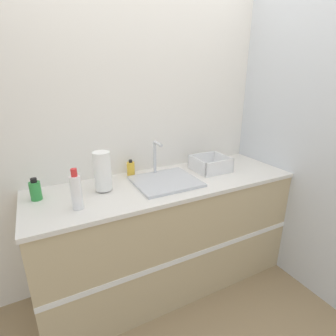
# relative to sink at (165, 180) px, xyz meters

# --- Properties ---
(ground_plane) EXTENTS (12.00, 12.00, 0.00)m
(ground_plane) POSITION_rel_sink_xyz_m (0.02, -0.32, -0.96)
(ground_plane) COLOR #937A56
(wall_back) EXTENTS (4.42, 0.06, 2.60)m
(wall_back) POSITION_rel_sink_xyz_m (0.02, 0.36, 0.34)
(wall_back) COLOR silver
(wall_back) RESTS_ON ground_plane
(wall_right) EXTENTS (0.06, 2.65, 2.60)m
(wall_right) POSITION_rel_sink_xyz_m (1.06, 0.01, 0.34)
(wall_right) COLOR silver
(wall_right) RESTS_ON ground_plane
(counter_cabinet) EXTENTS (2.04, 0.67, 0.94)m
(counter_cabinet) POSITION_rel_sink_xyz_m (0.02, 0.01, -0.49)
(counter_cabinet) COLOR tan
(counter_cabinet) RESTS_ON ground_plane
(sink) EXTENTS (0.47, 0.43, 0.29)m
(sink) POSITION_rel_sink_xyz_m (0.00, 0.00, 0.00)
(sink) COLOR silver
(sink) RESTS_ON counter_cabinet
(paper_towel_roll) EXTENTS (0.12, 0.12, 0.28)m
(paper_towel_roll) POSITION_rel_sink_xyz_m (-0.45, 0.06, 0.13)
(paper_towel_roll) COLOR #4C4C51
(paper_towel_roll) RESTS_ON counter_cabinet
(dish_rack) EXTENTS (0.28, 0.27, 0.12)m
(dish_rack) POSITION_rel_sink_xyz_m (0.46, 0.06, 0.02)
(dish_rack) COLOR white
(dish_rack) RESTS_ON counter_cabinet
(bottle_green) EXTENTS (0.07, 0.07, 0.15)m
(bottle_green) POSITION_rel_sink_xyz_m (-0.88, 0.12, 0.05)
(bottle_green) COLOR #2D8C3D
(bottle_green) RESTS_ON counter_cabinet
(bottle_white_spray) EXTENTS (0.07, 0.07, 0.26)m
(bottle_white_spray) POSITION_rel_sink_xyz_m (-0.66, -0.13, 0.10)
(bottle_white_spray) COLOR white
(bottle_white_spray) RESTS_ON counter_cabinet
(soap_dispenser) EXTENTS (0.06, 0.06, 0.14)m
(soap_dispenser) POSITION_rel_sink_xyz_m (-0.19, 0.25, 0.04)
(soap_dispenser) COLOR gold
(soap_dispenser) RESTS_ON counter_cabinet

